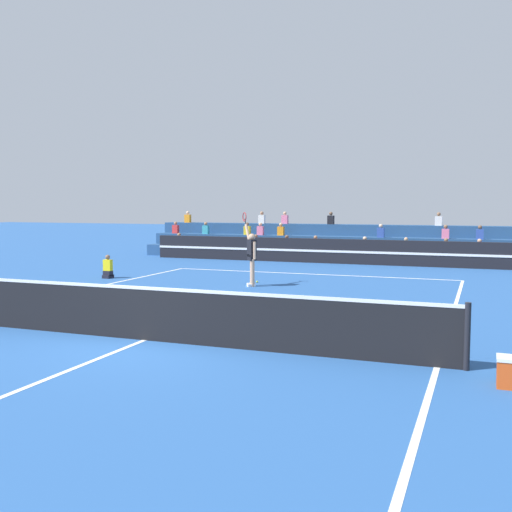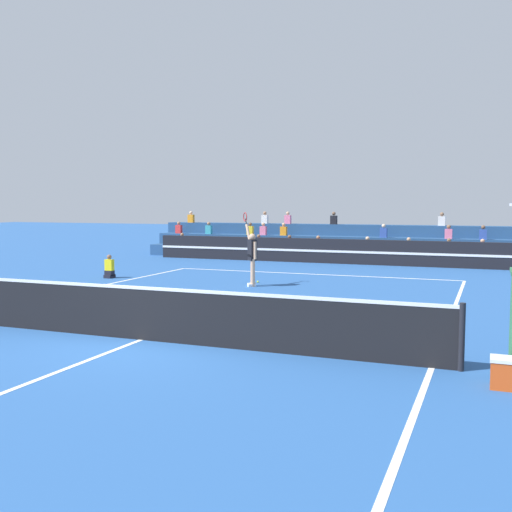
% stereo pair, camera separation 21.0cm
% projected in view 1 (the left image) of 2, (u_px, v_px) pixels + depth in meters
% --- Properties ---
extents(ground_plane, '(120.00, 120.00, 0.00)m').
position_uv_depth(ground_plane, '(145.00, 340.00, 11.71)').
color(ground_plane, '#285699').
extents(court_lines, '(11.10, 23.90, 0.01)m').
position_uv_depth(court_lines, '(145.00, 340.00, 11.71)').
color(court_lines, white).
rests_on(court_lines, ground).
extents(tennis_net, '(12.00, 0.10, 1.10)m').
position_uv_depth(tennis_net, '(144.00, 313.00, 11.67)').
color(tennis_net, black).
rests_on(tennis_net, ground).
extents(sponsor_banner_wall, '(18.00, 0.26, 1.10)m').
position_uv_depth(sponsor_banner_wall, '(337.00, 251.00, 26.81)').
color(sponsor_banner_wall, black).
rests_on(sponsor_banner_wall, ground).
extents(bleacher_stand, '(20.62, 2.85, 2.28)m').
position_uv_depth(bleacher_stand, '(349.00, 245.00, 29.16)').
color(bleacher_stand, navy).
rests_on(bleacher_stand, ground).
extents(ball_kid_courtside, '(0.30, 0.36, 0.84)m').
position_uv_depth(ball_kid_courtside, '(108.00, 269.00, 21.51)').
color(ball_kid_courtside, black).
rests_on(ball_kid_courtside, ground).
extents(tennis_player, '(0.81, 0.87, 2.44)m').
position_uv_depth(tennis_player, '(252.00, 256.00, 19.36)').
color(tennis_player, tan).
rests_on(tennis_player, ground).
extents(tennis_ball, '(0.07, 0.07, 0.07)m').
position_uv_depth(tennis_ball, '(257.00, 282.00, 20.27)').
color(tennis_ball, '#C6DB33').
rests_on(tennis_ball, ground).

